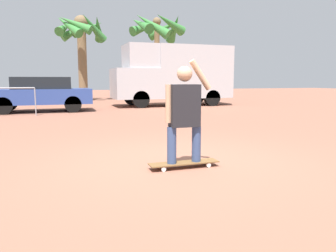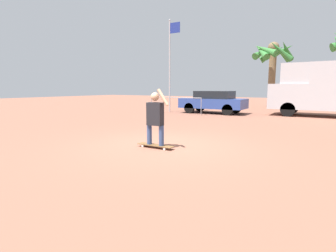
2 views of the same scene
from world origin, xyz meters
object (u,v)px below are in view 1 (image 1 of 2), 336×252
object	(u,v)px
palm_tree_center_background	(81,34)
skateboard	(184,163)
parked_car_blue	(40,93)
palm_tree_near_van	(158,29)
camper_van	(174,73)
person_skateboarder	(184,109)

from	to	relation	value
palm_tree_center_background	skateboard	bearing A→B (deg)	-89.61
parked_car_blue	palm_tree_near_van	xyz separation A→B (m)	(8.19, 9.51, 4.39)
camper_van	palm_tree_center_background	size ratio (longest dim) A/B	1.13
person_skateboarder	camper_van	distance (m)	12.48
skateboard	palm_tree_center_background	world-z (taller)	palm_tree_center_background
camper_van	palm_tree_near_van	size ratio (longest dim) A/B	0.97
palm_tree_near_van	person_skateboarder	bearing A→B (deg)	-106.16
skateboard	parked_car_blue	distance (m)	10.69
person_skateboarder	parked_car_blue	distance (m)	10.67
parked_car_blue	palm_tree_center_background	xyz separation A→B (m)	(2.31, 6.91, 3.42)
skateboard	person_skateboarder	xyz separation A→B (m)	(-0.00, 0.00, 0.84)
palm_tree_near_van	skateboard	bearing A→B (deg)	-106.15
person_skateboarder	palm_tree_center_background	distance (m)	17.60
person_skateboarder	palm_tree_near_van	bearing A→B (deg)	73.84
skateboard	person_skateboarder	world-z (taller)	person_skateboarder
skateboard	camper_van	xyz separation A→B (m)	(4.11, 11.75, 1.61)
skateboard	palm_tree_near_van	xyz separation A→B (m)	(5.76, 19.89, 5.11)
skateboard	parked_car_blue	xyz separation A→B (m)	(-2.43, 10.39, 0.71)
skateboard	camper_van	size ratio (longest dim) A/B	0.18
person_skateboarder	palm_tree_center_background	xyz separation A→B (m)	(-0.12, 17.29, 3.29)
person_skateboarder	parked_car_blue	world-z (taller)	person_skateboarder
camper_van	skateboard	bearing A→B (deg)	-109.29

